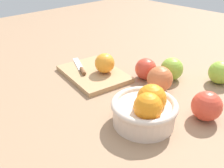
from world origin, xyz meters
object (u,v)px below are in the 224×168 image
cutting_board (94,74)px  orange_on_board (105,63)px  bowl (146,109)px  apple_front_center (146,69)px  knife (81,68)px  apple_front_left_2 (160,79)px  apple_mid_left (206,106)px  apple_front_left (172,69)px  apple_front_left_3 (220,73)px

cutting_board → orange_on_board: orange_on_board is taller
cutting_board → orange_on_board: (-0.03, -0.03, 0.04)m
bowl → apple_front_center: 0.26m
bowl → knife: bowl is taller
orange_on_board → apple_front_left_2: (-0.19, -0.06, -0.01)m
cutting_board → apple_mid_left: (-0.40, -0.05, 0.03)m
apple_front_left → bowl: bearing=111.1°
apple_front_left → knife: bearing=38.5°
apple_front_left_2 → apple_front_center: apple_front_left_2 is taller
orange_on_board → apple_front_left: bearing=-138.2°
orange_on_board → apple_front_left_3: (-0.30, -0.25, -0.01)m
cutting_board → apple_front_center: apple_front_center is taller
orange_on_board → apple_front_center: (-0.11, -0.09, -0.01)m
knife → apple_front_left: 0.32m
orange_on_board → apple_mid_left: bearing=-175.8°
knife → apple_front_left: bearing=-141.5°
bowl → apple_front_left: (0.10, -0.26, -0.01)m
knife → orange_on_board: bearing=-149.6°
cutting_board → orange_on_board: bearing=-138.8°
apple_front_center → orange_on_board: bearing=40.3°
apple_front_center → apple_mid_left: 0.27m
apple_mid_left → bowl: bearing=54.4°
bowl → apple_front_left_2: bowl is taller
orange_on_board → knife: size_ratio=0.46×
cutting_board → orange_on_board: 0.06m
orange_on_board → bowl: bearing=158.8°
cutting_board → apple_front_left_2: (-0.22, -0.09, 0.03)m
apple_mid_left → apple_front_left_3: apple_mid_left is taller
bowl → apple_front_left: 0.28m
apple_front_center → cutting_board: bearing=40.5°
apple_front_center → apple_mid_left: size_ratio=0.92×
apple_front_center → apple_front_left_3: 0.24m
bowl → cutting_board: (0.30, -0.08, -0.04)m
knife → apple_front_left_2: (-0.27, -0.11, 0.02)m
apple_front_left → apple_front_left_2: apple_front_left_2 is taller
apple_front_left_2 → apple_front_center: bearing=-20.9°
cutting_board → bowl: bearing=165.3°
knife → apple_front_center: 0.23m
orange_on_board → apple_front_left: size_ratio=0.90×
cutting_board → apple_front_left_3: apple_front_left_3 is taller
apple_mid_left → apple_front_left_3: 0.23m
knife → apple_front_left_3: apple_front_left_3 is taller
knife → apple_front_center: bearing=-143.6°
orange_on_board → apple_front_left_2: bearing=-162.7°
apple_front_center → apple_front_left_3: size_ratio=0.96×
bowl → apple_mid_left: (-0.09, -0.13, -0.01)m
apple_front_left → apple_front_left_2: 0.10m
orange_on_board → knife: bearing=30.4°
bowl → apple_mid_left: bowl is taller
apple_mid_left → apple_front_left_3: bearing=-72.7°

